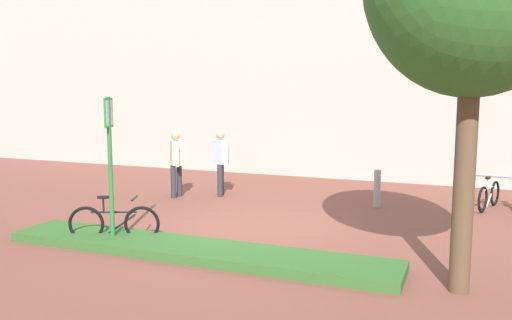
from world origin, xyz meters
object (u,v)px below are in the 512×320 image
bike_at_sign (114,223)px  person_shirt_blue (221,159)px  person_shirt_white (176,160)px  bollard_steel (377,189)px  parking_sign_post (110,150)px

bike_at_sign → person_shirt_blue: (-0.04, 4.59, 0.63)m
person_shirt_white → person_shirt_blue: same height
bollard_steel → person_shirt_blue: bearing=-178.2°
parking_sign_post → person_shirt_blue: size_ratio=1.55×
parking_sign_post → bike_at_sign: (-0.09, 0.17, -1.38)m
bollard_steel → person_shirt_blue: 4.09m
bike_at_sign → person_shirt_white: bearing=104.3°
bollard_steel → person_shirt_blue: (-4.06, -0.13, 0.53)m
bike_at_sign → person_shirt_blue: person_shirt_blue is taller
bike_at_sign → parking_sign_post: bearing=-62.2°
bollard_steel → person_shirt_white: 5.12m
person_shirt_white → person_shirt_blue: 1.16m
person_shirt_blue → bollard_steel: bearing=1.8°
parking_sign_post → bike_at_sign: 1.39m
person_shirt_blue → parking_sign_post: bearing=-88.5°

